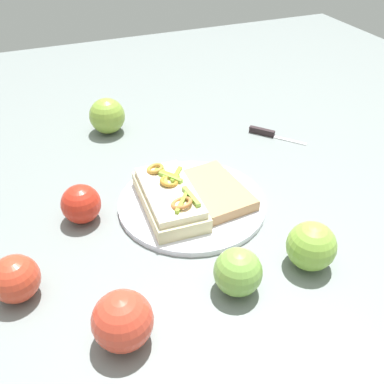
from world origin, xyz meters
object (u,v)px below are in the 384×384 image
sandwich (169,197)px  apple_2 (107,116)px  plate (192,203)px  apple_5 (15,279)px  apple_3 (311,246)px  knife (269,134)px  apple_1 (123,321)px  bread_slice_side (214,192)px  apple_0 (81,204)px  apple_4 (238,272)px

sandwich → apple_2: size_ratio=2.28×
plate → apple_5: size_ratio=3.87×
plate → sandwich: (-0.04, 0.00, 0.03)m
apple_3 → apple_2: bearing=109.2°
apple_2 → knife: 0.37m
apple_1 → knife: (0.45, 0.40, -0.03)m
sandwich → apple_1: bearing=150.5°
apple_2 → sandwich: bearing=-84.4°
bread_slice_side → knife: 0.28m
plate → knife: bearing=33.6°
apple_2 → apple_1: bearing=-101.4°
apple_0 → apple_5: 0.18m
apple_3 → apple_5: apple_3 is taller
apple_4 → bread_slice_side: bearing=74.6°
plate → apple_3: (0.11, -0.20, 0.03)m
apple_3 → apple_4: 0.13m
apple_1 → sandwich: bearing=57.9°
bread_slice_side → apple_0: (-0.23, 0.04, 0.01)m
apple_0 → apple_4: 0.30m
apple_1 → apple_4: size_ratio=1.12×
apple_3 → bread_slice_side: bearing=108.9°
bread_slice_side → plate: bearing=81.6°
plate → apple_3: size_ratio=3.53×
bread_slice_side → apple_0: 0.24m
sandwich → apple_1: 0.27m
knife → apple_5: bearing=-105.2°
sandwich → bread_slice_side: bearing=-90.2°
sandwich → apple_5: size_ratio=2.68×
apple_2 → knife: size_ratio=0.75×
bread_slice_side → apple_3: size_ratio=1.99×
apple_3 → apple_1: bearing=-175.0°
bread_slice_side → apple_2: 0.35m
sandwich → apple_3: apple_3 is taller
apple_1 → apple_3: apple_1 is taller
plate → apple_2: apple_2 is taller
sandwich → knife: (0.30, 0.17, -0.03)m
apple_0 → knife: (0.45, 0.14, -0.03)m
apple_0 → apple_3: bearing=-38.3°
bread_slice_side → apple_5: (-0.35, -0.10, 0.01)m
bread_slice_side → knife: (0.22, 0.18, -0.02)m
sandwich → knife: 0.35m
knife → apple_4: bearing=-76.7°
sandwich → bread_slice_side: size_ratio=1.23×
apple_4 → apple_0: bearing=126.1°
apple_0 → apple_1: (0.00, -0.27, 0.01)m
plate → bread_slice_side: bread_slice_side is taller
bread_slice_side → apple_1: bearing=128.9°
plate → sandwich: size_ratio=1.45×
apple_3 → plate: bearing=118.8°
plate → bread_slice_side: bearing=-2.6°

